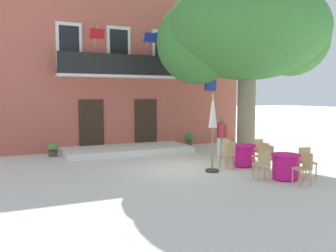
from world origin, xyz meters
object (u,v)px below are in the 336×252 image
(cafe_chair_near_tree_1, at_px, (260,150))
(cafe_chair_middle_1, at_px, (306,160))
(cafe_chair_middle_2, at_px, (274,157))
(plane_tree, at_px, (245,34))
(cafe_chair_middle_0, at_px, (304,167))
(cafe_chair_middle_3, at_px, (263,163))
(cafe_chair_near_tree_0, at_px, (262,154))
(cafe_chair_near_tree_2, at_px, (229,149))
(cafe_chair_near_tree_3, at_px, (229,154))
(cafe_table_near_tree, at_px, (244,155))
(cafe_table_middle, at_px, (285,166))
(pedestrian_near_entrance, at_px, (221,136))
(cafe_umbrella, at_px, (213,121))
(ground_planter_left, at_px, (53,149))
(ground_planter_right, at_px, (189,140))

(cafe_chair_near_tree_1, relative_size, cafe_chair_middle_1, 1.00)
(cafe_chair_near_tree_1, relative_size, cafe_chair_middle_2, 1.00)
(plane_tree, height_order, cafe_chair_middle_1, plane_tree)
(cafe_chair_middle_0, bearing_deg, cafe_chair_middle_3, 129.03)
(plane_tree, height_order, cafe_chair_middle_0, plane_tree)
(cafe_chair_middle_0, distance_m, cafe_chair_middle_1, 1.03)
(cafe_chair_near_tree_0, relative_size, cafe_chair_middle_2, 1.00)
(cafe_chair_near_tree_2, height_order, cafe_chair_near_tree_3, same)
(cafe_chair_middle_3, bearing_deg, cafe_table_near_tree, 68.02)
(cafe_table_middle, bearing_deg, cafe_chair_near_tree_2, 90.50)
(cafe_chair_near_tree_2, bearing_deg, cafe_table_middle, -89.50)
(cafe_chair_middle_1, bearing_deg, cafe_chair_near_tree_2, 104.77)
(cafe_chair_middle_1, bearing_deg, pedestrian_near_entrance, 99.63)
(plane_tree, xyz_separation_m, cafe_umbrella, (-2.55, -1.84, -3.22))
(cafe_chair_near_tree_3, height_order, ground_planter_left, cafe_chair_near_tree_3)
(cafe_chair_near_tree_3, height_order, cafe_table_middle, cafe_chair_near_tree_3)
(cafe_chair_middle_0, height_order, cafe_chair_middle_1, same)
(cafe_chair_near_tree_1, relative_size, cafe_chair_middle_0, 1.00)
(cafe_table_near_tree, distance_m, cafe_chair_middle_2, 1.41)
(cafe_table_middle, bearing_deg, cafe_chair_near_tree_3, 108.97)
(cafe_chair_near_tree_1, xyz_separation_m, cafe_chair_middle_1, (-0.06, -2.24, 0.00))
(cafe_table_near_tree, relative_size, cafe_chair_near_tree_3, 0.95)
(plane_tree, xyz_separation_m, ground_planter_right, (-0.75, 3.21, -4.49))
(plane_tree, bearing_deg, pedestrian_near_entrance, 179.50)
(cafe_chair_near_tree_2, bearing_deg, cafe_chair_middle_3, -104.67)
(plane_tree, relative_size, cafe_chair_near_tree_0, 7.66)
(cafe_chair_near_tree_0, relative_size, cafe_chair_middle_0, 1.00)
(cafe_chair_middle_1, relative_size, pedestrian_near_entrance, 0.56)
(cafe_chair_near_tree_1, height_order, ground_planter_right, cafe_chair_near_tree_1)
(cafe_chair_near_tree_2, height_order, cafe_chair_middle_3, same)
(cafe_table_middle, height_order, pedestrian_near_entrance, pedestrian_near_entrance)
(cafe_table_middle, bearing_deg, pedestrian_near_entrance, 88.18)
(cafe_table_near_tree, relative_size, cafe_chair_near_tree_1, 0.95)
(cafe_chair_near_tree_1, height_order, cafe_chair_middle_1, same)
(cafe_chair_middle_0, bearing_deg, cafe_umbrella, 118.18)
(cafe_chair_near_tree_2, height_order, cafe_chair_middle_0, same)
(cafe_umbrella, relative_size, ground_planter_right, 3.69)
(cafe_chair_near_tree_2, distance_m, cafe_table_middle, 2.87)
(cafe_chair_near_tree_3, relative_size, cafe_chair_middle_3, 1.00)
(cafe_table_middle, distance_m, ground_planter_right, 6.88)
(ground_planter_left, bearing_deg, cafe_table_near_tree, -40.11)
(cafe_table_middle, xyz_separation_m, ground_planter_right, (0.40, 6.87, -0.00))
(plane_tree, relative_size, cafe_table_middle, 8.07)
(cafe_chair_middle_0, bearing_deg, cafe_chair_near_tree_2, 89.97)
(cafe_chair_middle_1, xyz_separation_m, ground_planter_left, (-6.53, 7.12, -0.22))
(cafe_chair_near_tree_2, bearing_deg, cafe_chair_middle_2, -84.17)
(cafe_chair_near_tree_0, distance_m, cafe_chair_middle_0, 2.17)
(cafe_chair_near_tree_3, xyz_separation_m, ground_planter_left, (-5.11, 5.08, -0.22))
(cafe_chair_near_tree_1, bearing_deg, cafe_umbrella, -170.92)
(cafe_chair_near_tree_2, bearing_deg, cafe_chair_near_tree_3, -125.63)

